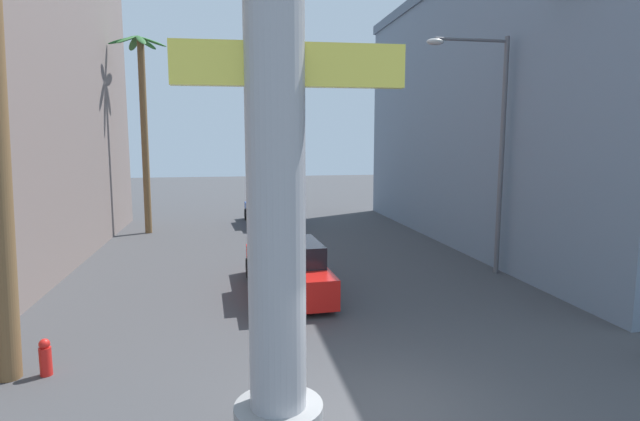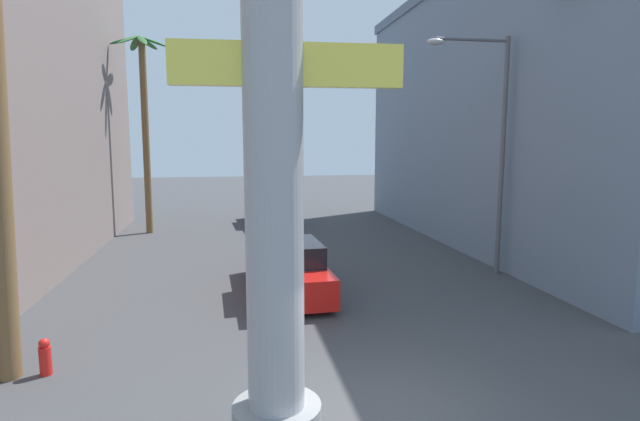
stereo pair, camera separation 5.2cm
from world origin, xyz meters
name	(u,v)px [view 2 (the right image)]	position (x,y,z in m)	size (l,w,h in m)	color
ground_plane	(298,266)	(0.00, 10.00, 0.00)	(92.85, 92.85, 0.00)	#424244
building_right	(543,111)	(11.21, 12.81, 5.70)	(9.12, 21.32, 11.38)	slate
neon_sign_pole	(273,99)	(-1.75, -0.57, 4.95)	(3.39, 1.27, 10.71)	#9E9EA3
street_lamp	(491,134)	(6.04, 7.84, 4.65)	(2.79, 0.28, 7.70)	#59595E
car_lead	(287,269)	(-0.75, 6.96, 0.70)	(2.24, 5.10, 1.56)	black
car_far	(267,210)	(-0.38, 19.33, 0.74)	(2.23, 4.79, 1.56)	black
palm_tree_near_right	(581,74)	(7.02, 5.06, 6.19)	(3.13, 3.18, 9.38)	brown
palm_tree_far_left	(144,113)	(-6.23, 17.83, 5.73)	(2.65, 2.54, 9.27)	brown
fire_hydrant	(45,357)	(-5.86, 2.56, 0.35)	(0.22, 0.22, 0.72)	red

